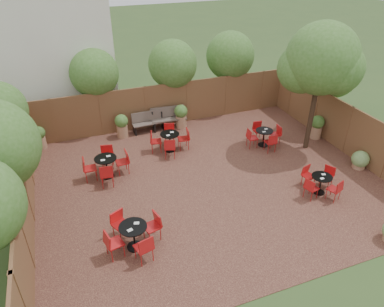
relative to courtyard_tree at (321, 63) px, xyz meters
name	(u,v)px	position (x,y,z in m)	size (l,w,h in m)	color
ground	(209,181)	(-4.75, -0.80, -3.63)	(80.00, 80.00, 0.00)	#354F23
courtyard_paving	(209,181)	(-4.75, -0.80, -3.62)	(12.00, 10.00, 0.02)	#331814
fence_back	(167,105)	(-4.75, 4.20, -2.63)	(12.00, 0.08, 2.00)	brown
fence_left	(26,195)	(-10.75, -0.80, -2.63)	(0.08, 10.00, 2.00)	brown
fence_right	(348,130)	(1.25, -0.80, -2.63)	(0.08, 10.00, 2.00)	brown
neighbour_building	(49,32)	(-9.25, 7.20, 0.37)	(5.00, 4.00, 8.00)	silver
overhang_foliage	(129,96)	(-6.92, 1.71, -0.95)	(15.45, 10.61, 2.62)	#386220
courtyard_tree	(321,63)	(0.00, 0.00, 0.00)	(2.84, 2.75, 5.13)	black
park_bench_left	(148,121)	(-5.78, 3.82, -3.15)	(1.49, 0.54, 0.91)	brown
park_bench_right	(168,117)	(-4.82, 3.83, -3.11)	(1.63, 0.64, 0.98)	brown
bistro_tables	(188,168)	(-5.41, -0.38, -3.18)	(8.22, 6.48, 0.91)	black
planters	(173,125)	(-4.90, 2.93, -3.05)	(11.85, 3.88, 1.09)	#96694B
low_shrubs	(383,194)	(0.12, -3.96, -3.29)	(2.57, 4.08, 0.71)	#96694B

